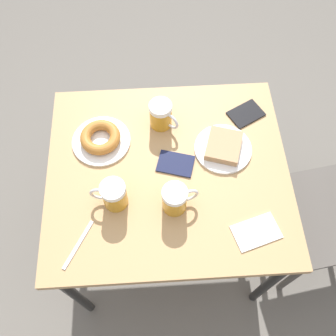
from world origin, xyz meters
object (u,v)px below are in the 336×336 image
(beer_mug_center, at_px, (161,115))
(napkin_folded, at_px, (256,232))
(fork, at_px, (78,245))
(passport_near_edge, at_px, (176,164))
(plate_with_donut, at_px, (101,139))
(plate_with_cake, at_px, (223,147))
(beer_mug_left, at_px, (175,199))
(beer_mug_right, at_px, (113,195))
(passport_far_edge, at_px, (246,114))

(beer_mug_center, relative_size, napkin_folded, 0.65)
(napkin_folded, xyz_separation_m, fork, (0.01, -0.57, -0.00))
(passport_near_edge, bearing_deg, plate_with_donut, -112.64)
(plate_with_cake, bearing_deg, beer_mug_center, -120.28)
(beer_mug_center, bearing_deg, passport_near_edge, 12.94)
(beer_mug_left, bearing_deg, beer_mug_right, -97.62)
(plate_with_cake, distance_m, beer_mug_left, 0.28)
(plate_with_cake, height_order, passport_far_edge, plate_with_cake)
(beer_mug_center, bearing_deg, plate_with_donut, -73.46)
(fork, distance_m, passport_far_edge, 0.78)
(napkin_folded, relative_size, passport_far_edge, 1.11)
(plate_with_donut, xyz_separation_m, passport_far_edge, (-0.09, 0.55, -0.02))
(napkin_folded, xyz_separation_m, passport_far_edge, (-0.47, 0.04, 0.00))
(plate_with_cake, distance_m, fork, 0.60)
(beer_mug_left, relative_size, napkin_folded, 0.72)
(fork, bearing_deg, napkin_folded, 90.73)
(beer_mug_left, height_order, passport_far_edge, beer_mug_left)
(plate_with_donut, distance_m, beer_mug_right, 0.25)
(plate_with_cake, relative_size, beer_mug_right, 1.68)
(plate_with_cake, relative_size, plate_with_donut, 0.97)
(beer_mug_left, bearing_deg, plate_with_donut, -136.74)
(plate_with_cake, height_order, plate_with_donut, plate_with_donut)
(plate_with_donut, relative_size, beer_mug_right, 1.73)
(plate_with_donut, height_order, beer_mug_center, beer_mug_center)
(plate_with_donut, bearing_deg, plate_with_cake, 82.26)
(fork, bearing_deg, plate_with_cake, 122.69)
(napkin_folded, relative_size, fork, 1.07)
(plate_with_donut, relative_size, napkin_folded, 1.26)
(passport_far_edge, bearing_deg, beer_mug_center, -85.79)
(napkin_folded, bearing_deg, plate_with_cake, -168.05)
(plate_with_cake, height_order, beer_mug_center, beer_mug_center)
(beer_mug_left, height_order, napkin_folded, beer_mug_left)
(passport_near_edge, bearing_deg, plate_with_cake, 106.06)
(fork, distance_m, passport_near_edge, 0.43)
(plate_with_cake, bearing_deg, fork, -57.31)
(plate_with_donut, height_order, beer_mug_right, beer_mug_right)
(plate_with_cake, xyz_separation_m, beer_mug_center, (-0.13, -0.22, 0.04))
(plate_with_cake, relative_size, beer_mug_center, 1.88)
(beer_mug_right, bearing_deg, plate_with_donut, -167.71)
(plate_with_cake, relative_size, napkin_folded, 1.23)
(beer_mug_right, xyz_separation_m, passport_near_edge, (-0.13, 0.21, -0.05))
(beer_mug_center, xyz_separation_m, passport_far_edge, (-0.02, 0.32, -0.05))
(beer_mug_center, distance_m, passport_far_edge, 0.33)
(fork, bearing_deg, beer_mug_center, 147.34)
(beer_mug_center, relative_size, fork, 0.70)
(beer_mug_right, relative_size, fork, 0.78)
(passport_near_edge, height_order, passport_far_edge, same)
(beer_mug_left, relative_size, fork, 0.78)
(plate_with_cake, distance_m, passport_far_edge, 0.19)
(passport_far_edge, bearing_deg, beer_mug_left, -39.49)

